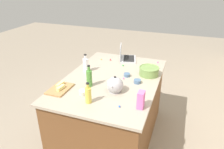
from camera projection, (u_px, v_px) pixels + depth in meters
ground_plane at (112, 136)px, 2.97m from camera, size 12.00×12.00×0.00m
island_counter at (112, 109)px, 2.78m from camera, size 1.63×1.11×0.90m
laptop at (126, 57)px, 3.13m from camera, size 0.36×0.30×0.22m
mixing_bowl_large at (149, 71)px, 2.64m from camera, size 0.25×0.25×0.11m
bottle_vinegar at (86, 65)px, 2.73m from camera, size 0.07×0.07×0.24m
bottle_olive at (89, 78)px, 2.37m from camera, size 0.06×0.06×0.25m
bottle_oil at (88, 95)px, 2.06m from camera, size 0.06×0.06×0.22m
kettle at (115, 85)px, 2.26m from camera, size 0.21×0.18×0.20m
cutting_board at (60, 89)px, 2.33m from camera, size 0.30×0.20×0.02m
butter_stick_left at (60, 84)px, 2.36m from camera, size 0.11×0.04×0.04m
butter_stick_right at (61, 88)px, 2.29m from camera, size 0.11×0.05×0.04m
ramekin_small at (127, 75)px, 2.62m from camera, size 0.08×0.08×0.04m
ramekin_medium at (84, 92)px, 2.23m from camera, size 0.10×0.10×0.05m
ramekin_wide at (137, 81)px, 2.46m from camera, size 0.08×0.08×0.04m
candy_bag at (141, 100)px, 1.98m from camera, size 0.09×0.06×0.17m
candy_0 at (143, 103)px, 2.08m from camera, size 0.01×0.01×0.01m
candy_1 at (123, 65)px, 2.92m from camera, size 0.02×0.02×0.02m
candy_2 at (144, 77)px, 2.59m from camera, size 0.02×0.02×0.02m
candy_3 at (158, 62)px, 3.03m from camera, size 0.02×0.02×0.02m
candy_4 at (124, 78)px, 2.56m from camera, size 0.02×0.02×0.02m
candy_5 at (119, 106)px, 2.02m from camera, size 0.02×0.02×0.02m
candy_6 at (101, 59)px, 3.13m from camera, size 0.01×0.01×0.01m
candy_7 at (110, 60)px, 3.12m from camera, size 0.02×0.02×0.02m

